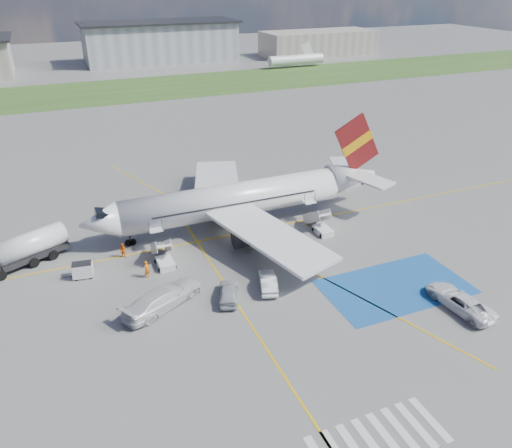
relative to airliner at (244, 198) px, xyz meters
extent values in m
plane|color=#60605E|center=(-1.51, -14.00, -3.39)|extent=(400.00, 400.00, 0.00)
cube|color=#2D4C1E|center=(-1.51, 81.00, -3.39)|extent=(400.00, 30.00, 0.01)
cube|color=gold|center=(-1.51, -2.00, -3.39)|extent=(120.00, 0.20, 0.01)
cube|color=gold|center=(-6.51, -24.00, -3.39)|extent=(0.20, 60.00, 0.01)
cube|color=gold|center=(-1.51, -2.00, -3.39)|extent=(20.71, 56.45, 0.01)
cube|color=#184D90|center=(8.49, -18.00, -3.39)|extent=(14.00, 8.00, 0.01)
cube|color=silver|center=(-5.11, -32.00, -3.39)|extent=(0.60, 4.00, 0.01)
cube|color=silver|center=(-3.91, -32.00, -3.39)|extent=(0.60, 4.00, 0.01)
cube|color=silver|center=(-2.71, -32.00, -3.39)|extent=(0.60, 4.00, 0.01)
cube|color=silver|center=(-1.51, -32.00, -3.39)|extent=(0.60, 4.00, 0.01)
cube|color=silver|center=(-0.31, -32.00, -3.39)|extent=(0.60, 4.00, 0.01)
cube|color=silver|center=(0.89, -32.00, -3.39)|extent=(0.60, 4.00, 0.01)
cube|color=gray|center=(18.49, 121.00, 2.61)|extent=(48.00, 18.00, 12.00)
cube|color=gray|center=(73.49, 114.00, 0.61)|extent=(40.00, 16.00, 8.00)
cylinder|color=silver|center=(-1.51, 0.00, 0.01)|extent=(26.00, 3.90, 3.90)
cone|color=silver|center=(-16.51, 0.00, 0.01)|extent=(4.00, 3.90, 3.90)
cube|color=black|center=(-15.91, 0.00, 1.06)|extent=(1.67, 1.90, 0.82)
cone|color=silver|center=(14.69, 0.00, 0.41)|extent=(6.50, 3.90, 3.90)
cube|color=silver|center=(-0.51, -8.50, -0.59)|extent=(9.86, 15.95, 1.40)
cube|color=silver|center=(-0.51, 8.50, -0.59)|extent=(9.86, 15.95, 1.40)
cylinder|color=#38383A|center=(-1.51, -5.60, -1.99)|extent=(3.40, 2.10, 2.10)
cylinder|color=#38383A|center=(-1.51, 5.60, -1.99)|extent=(3.40, 2.10, 2.10)
cube|color=maroon|center=(14.99, 0.00, 4.81)|extent=(6.62, 0.30, 7.45)
cube|color=orange|center=(14.99, 0.00, 4.81)|extent=(4.36, 0.40, 3.08)
cube|color=silver|center=(15.29, -3.20, 1.11)|extent=(4.73, 5.95, 0.49)
cube|color=silver|center=(15.29, 3.20, 1.11)|extent=(4.73, 5.95, 0.49)
cube|color=black|center=(-1.51, -1.96, 0.36)|extent=(19.50, 0.04, 0.18)
cube|color=black|center=(-1.51, 1.96, 0.36)|extent=(19.50, 0.04, 0.18)
cube|color=silver|center=(-11.01, -4.15, -1.94)|extent=(1.40, 3.73, 2.32)
cube|color=silver|center=(-11.01, -2.25, -0.89)|extent=(1.40, 1.00, 0.12)
cylinder|color=black|center=(-11.71, -2.25, -0.34)|extent=(0.06, 0.06, 1.10)
cylinder|color=black|center=(-10.31, -2.25, -0.34)|extent=(0.06, 0.06, 1.10)
cube|color=silver|center=(-11.01, -5.75, -3.04)|extent=(1.60, 2.40, 0.70)
cube|color=silver|center=(7.49, -4.15, -1.94)|extent=(1.40, 3.73, 2.32)
cube|color=silver|center=(7.49, -2.25, -0.89)|extent=(1.40, 1.00, 0.12)
cylinder|color=black|center=(6.79, -2.25, -0.34)|extent=(0.06, 0.06, 1.10)
cylinder|color=black|center=(8.19, -2.25, -0.34)|extent=(0.06, 0.06, 1.10)
cube|color=silver|center=(7.49, -5.75, -3.04)|extent=(1.60, 2.40, 0.70)
cylinder|color=silver|center=(-23.42, 0.61, -1.31)|extent=(7.43, 5.09, 2.39)
cube|color=black|center=(-23.42, 0.61, -2.51)|extent=(7.43, 5.09, 0.52)
cube|color=silver|center=(-18.97, -4.61, -2.56)|extent=(2.10, 1.45, 1.37)
cube|color=black|center=(-18.97, -4.61, -1.83)|extent=(1.99, 1.34, 0.12)
cube|color=silver|center=(18.06, 5.76, -2.96)|extent=(5.26, 1.81, 0.87)
cube|color=black|center=(19.37, 5.78, -2.19)|extent=(3.43, 1.35, 0.97)
imported|color=#ADAFB4|center=(-6.96, -13.64, -2.65)|extent=(3.13, 4.69, 1.48)
imported|color=silver|center=(-2.90, -13.39, -2.67)|extent=(2.78, 4.64, 1.44)
imported|color=white|center=(11.71, -22.94, -2.41)|extent=(2.79, 5.40, 1.96)
imported|color=silver|center=(-12.75, -12.41, -2.16)|extent=(6.77, 5.27, 2.47)
imported|color=orange|center=(-13.12, -7.06, -2.47)|extent=(0.79, 0.77, 1.84)
imported|color=orange|center=(-14.67, -2.27, -2.59)|extent=(0.99, 0.98, 1.61)
imported|color=orange|center=(7.04, -3.16, -2.53)|extent=(0.49, 1.04, 1.72)
camera|label=1|loc=(-19.34, -49.62, 23.82)|focal=35.00mm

